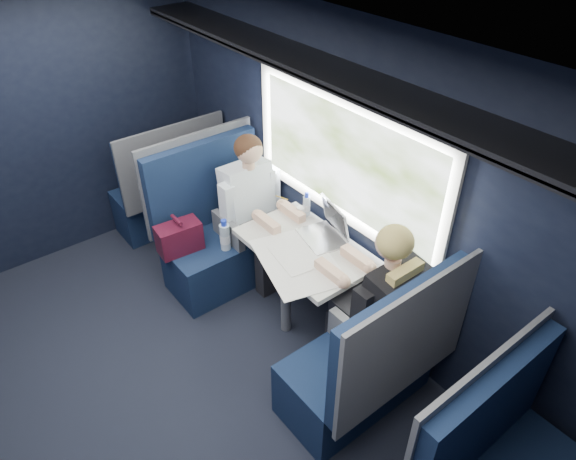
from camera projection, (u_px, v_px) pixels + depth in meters
ground at (188, 385)px, 3.62m from camera, size 2.80×4.20×0.01m
room_shell at (160, 210)px, 2.76m from camera, size 3.00×4.40×2.40m
table at (302, 255)px, 3.74m from camera, size 0.62×1.00×0.74m
seat_bay_near at (218, 235)px, 4.34m from camera, size 1.08×0.62×1.26m
seat_bay_far at (367, 366)px, 3.24m from camera, size 1.04×0.62×1.26m
seat_row_front at (169, 191)px, 4.94m from camera, size 1.04×0.51×1.16m
man at (255, 204)px, 4.19m from camera, size 0.53×0.56×1.32m
woman at (380, 298)px, 3.28m from camera, size 0.53×0.56×1.32m
papers at (298, 261)px, 3.56m from camera, size 0.65×0.80×0.01m
laptop at (328, 228)px, 3.76m from camera, size 0.34×0.40×0.26m
bottle_small at (307, 205)px, 3.98m from camera, size 0.06×0.06×0.20m
cup at (301, 212)px, 3.99m from camera, size 0.06×0.06×0.08m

